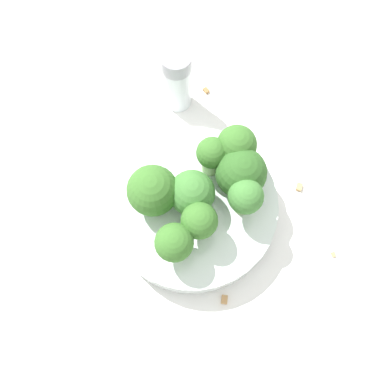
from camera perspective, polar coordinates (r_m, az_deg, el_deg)
ground_plane at (r=0.43m, az=0.00°, el=-3.04°), size 3.00×3.00×0.00m
bowl at (r=0.42m, az=0.00°, el=-2.29°), size 0.18×0.18×0.04m
broccoli_floret_0 at (r=0.37m, az=8.13°, el=-0.83°), size 0.04×0.04×0.05m
broccoli_floret_1 at (r=0.39m, az=6.79°, el=7.00°), size 0.04×0.04×0.06m
broccoli_floret_2 at (r=0.37m, az=-0.03°, el=-0.18°), size 0.05×0.05×0.05m
broccoli_floret_3 at (r=0.37m, az=-6.00°, el=0.20°), size 0.05×0.05×0.06m
broccoli_floret_4 at (r=0.35m, az=-2.68°, el=-7.80°), size 0.04×0.04×0.05m
broccoli_floret_5 at (r=0.36m, az=1.12°, el=-4.48°), size 0.04×0.04×0.05m
broccoli_floret_6 at (r=0.39m, az=3.03°, el=5.62°), size 0.03×0.03×0.05m
broccoli_floret_7 at (r=0.38m, az=7.47°, el=2.88°), size 0.05×0.05×0.06m
pepper_shaker at (r=0.47m, az=-2.27°, el=16.62°), size 0.04×0.04×0.08m
almond_crumb_0 at (r=0.44m, az=20.75°, el=-9.19°), size 0.01×0.01×0.01m
almond_crumb_1 at (r=0.51m, az=2.18°, el=15.33°), size 0.01×0.01×0.01m
almond_crumb_2 at (r=0.46m, az=16.08°, el=0.85°), size 0.01×0.01×0.01m
almond_crumb_3 at (r=0.41m, az=4.98°, el=-15.99°), size 0.01×0.01×0.01m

